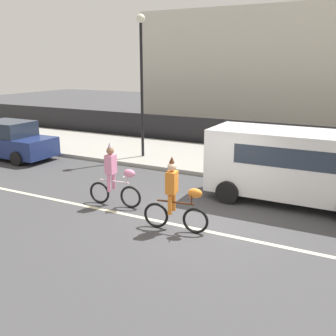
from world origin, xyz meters
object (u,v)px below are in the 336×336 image
parade_cyclist_orange (176,199)px  parked_van_white (297,162)px  parade_cyclist_pink (115,178)px  pedestrian_onlooker (335,152)px  parked_car_navy (10,141)px  street_lamp_post (141,66)px

parade_cyclist_orange → parked_van_white: parked_van_white is taller
parked_van_white → parade_cyclist_orange: bearing=-122.8°
parade_cyclist_pink → parade_cyclist_orange: same height
pedestrian_onlooker → parked_car_navy: bearing=-166.2°
parked_van_white → street_lamp_post: (-6.93, 2.59, 2.71)m
parade_cyclist_pink → parked_car_navy: (-7.58, 2.83, -0.06)m
street_lamp_post → pedestrian_onlooker: bearing=5.1°
parked_van_white → parked_car_navy: (-12.23, 0.08, -0.50)m
parade_cyclist_pink → street_lamp_post: (-2.28, 5.34, 3.15)m
parade_cyclist_orange → street_lamp_post: size_ratio=0.33×
parade_cyclist_pink → street_lamp_post: size_ratio=0.33×
parade_cyclist_pink → pedestrian_onlooker: 8.10m
parade_cyclist_orange → parked_car_navy: size_ratio=0.47×
parked_van_white → parade_cyclist_pink: bearing=-149.4°
street_lamp_post → parade_cyclist_orange: bearing=-52.6°
parade_cyclist_pink → parade_cyclist_orange: 2.51m
parked_car_navy → pedestrian_onlooker: size_ratio=2.53×
parade_cyclist_pink → pedestrian_onlooker: (5.42, 6.03, 0.17)m
parked_car_navy → street_lamp_post: 6.69m
street_lamp_post → parked_car_navy: bearing=-154.7°
parked_car_navy → street_lamp_post: (5.30, 2.51, 3.21)m
parade_cyclist_orange → parked_van_white: bearing=57.2°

